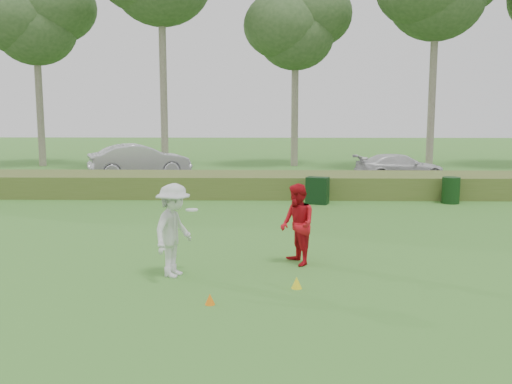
{
  "coord_description": "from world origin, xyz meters",
  "views": [
    {
      "loc": [
        0.34,
        -11.8,
        3.62
      ],
      "look_at": [
        0.0,
        4.0,
        1.3
      ],
      "focal_mm": 40.0,
      "sensor_mm": 36.0,
      "label": 1
    }
  ],
  "objects_px": {
    "player_white": "(174,230)",
    "car_mid": "(140,160)",
    "trash_bin": "(451,190)",
    "cone_orange": "(210,299)",
    "player_red": "(297,225)",
    "car_right": "(400,167)",
    "utility_cabinet": "(317,191)",
    "cone_yellow": "(297,283)"
  },
  "relations": [
    {
      "from": "car_mid",
      "to": "utility_cabinet",
      "type": "bearing_deg",
      "value": -156.81
    },
    {
      "from": "player_white",
      "to": "car_mid",
      "type": "distance_m",
      "value": 18.32
    },
    {
      "from": "cone_orange",
      "to": "cone_yellow",
      "type": "relative_size",
      "value": 0.86
    },
    {
      "from": "player_red",
      "to": "car_right",
      "type": "relative_size",
      "value": 0.42
    },
    {
      "from": "car_right",
      "to": "car_mid",
      "type": "bearing_deg",
      "value": 76.45
    },
    {
      "from": "cone_orange",
      "to": "cone_yellow",
      "type": "distance_m",
      "value": 1.94
    },
    {
      "from": "cone_orange",
      "to": "car_mid",
      "type": "bearing_deg",
      "value": 106.21
    },
    {
      "from": "player_red",
      "to": "utility_cabinet",
      "type": "height_order",
      "value": "player_red"
    },
    {
      "from": "cone_orange",
      "to": "utility_cabinet",
      "type": "bearing_deg",
      "value": 75.45
    },
    {
      "from": "cone_yellow",
      "to": "trash_bin",
      "type": "xyz_separation_m",
      "value": [
        6.45,
        10.66,
        0.39
      ]
    },
    {
      "from": "car_mid",
      "to": "car_right",
      "type": "distance_m",
      "value": 13.41
    },
    {
      "from": "player_white",
      "to": "utility_cabinet",
      "type": "height_order",
      "value": "player_white"
    },
    {
      "from": "trash_bin",
      "to": "car_right",
      "type": "bearing_deg",
      "value": 93.74
    },
    {
      "from": "player_red",
      "to": "cone_yellow",
      "type": "distance_m",
      "value": 1.99
    },
    {
      "from": "car_mid",
      "to": "car_right",
      "type": "bearing_deg",
      "value": -118.79
    },
    {
      "from": "player_white",
      "to": "player_red",
      "type": "height_order",
      "value": "player_white"
    },
    {
      "from": "trash_bin",
      "to": "car_mid",
      "type": "height_order",
      "value": "car_mid"
    },
    {
      "from": "cone_yellow",
      "to": "trash_bin",
      "type": "relative_size",
      "value": 0.24
    },
    {
      "from": "trash_bin",
      "to": "utility_cabinet",
      "type": "bearing_deg",
      "value": -177.24
    },
    {
      "from": "cone_orange",
      "to": "utility_cabinet",
      "type": "distance_m",
      "value": 11.8
    },
    {
      "from": "cone_orange",
      "to": "trash_bin",
      "type": "xyz_separation_m",
      "value": [
        8.11,
        11.66,
        0.4
      ]
    },
    {
      "from": "cone_orange",
      "to": "car_right",
      "type": "relative_size",
      "value": 0.05
    },
    {
      "from": "utility_cabinet",
      "to": "car_right",
      "type": "xyz_separation_m",
      "value": [
        4.71,
        6.9,
        0.2
      ]
    },
    {
      "from": "player_red",
      "to": "car_right",
      "type": "distance_m",
      "value": 16.59
    },
    {
      "from": "player_red",
      "to": "car_mid",
      "type": "xyz_separation_m",
      "value": [
        -7.43,
        16.71,
        -0.03
      ]
    },
    {
      "from": "player_white",
      "to": "cone_yellow",
      "type": "xyz_separation_m",
      "value": [
        2.62,
        -0.81,
        -0.9
      ]
    },
    {
      "from": "car_right",
      "to": "cone_orange",
      "type": "bearing_deg",
      "value": 148.88
    },
    {
      "from": "cone_orange",
      "to": "trash_bin",
      "type": "height_order",
      "value": "trash_bin"
    },
    {
      "from": "cone_orange",
      "to": "player_red",
      "type": "bearing_deg",
      "value": 57.98
    },
    {
      "from": "cone_yellow",
      "to": "trash_bin",
      "type": "distance_m",
      "value": 12.46
    },
    {
      "from": "trash_bin",
      "to": "car_mid",
      "type": "distance_m",
      "value": 15.87
    },
    {
      "from": "car_mid",
      "to": "car_right",
      "type": "height_order",
      "value": "car_mid"
    },
    {
      "from": "car_mid",
      "to": "trash_bin",
      "type": "bearing_deg",
      "value": -143.31
    },
    {
      "from": "cone_yellow",
      "to": "player_white",
      "type": "bearing_deg",
      "value": 162.8
    },
    {
      "from": "cone_orange",
      "to": "utility_cabinet",
      "type": "relative_size",
      "value": 0.2
    },
    {
      "from": "utility_cabinet",
      "to": "trash_bin",
      "type": "distance_m",
      "value": 5.15
    },
    {
      "from": "car_right",
      "to": "trash_bin",
      "type": "bearing_deg",
      "value": 175.36
    },
    {
      "from": "player_white",
      "to": "trash_bin",
      "type": "distance_m",
      "value": 13.4
    },
    {
      "from": "cone_yellow",
      "to": "utility_cabinet",
      "type": "relative_size",
      "value": 0.24
    },
    {
      "from": "player_white",
      "to": "cone_yellow",
      "type": "height_order",
      "value": "player_white"
    },
    {
      "from": "utility_cabinet",
      "to": "player_white",
      "type": "bearing_deg",
      "value": -93.29
    },
    {
      "from": "player_white",
      "to": "trash_bin",
      "type": "bearing_deg",
      "value": -22.77
    }
  ]
}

